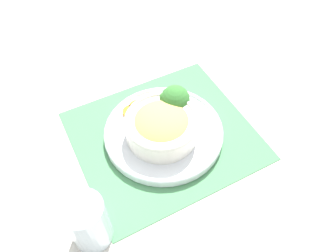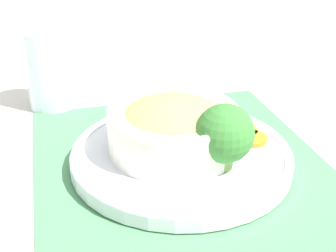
{
  "view_description": "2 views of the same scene",
  "coord_description": "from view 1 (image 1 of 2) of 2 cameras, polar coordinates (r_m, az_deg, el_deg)",
  "views": [
    {
      "loc": [
        -0.15,
        -0.43,
        0.62
      ],
      "look_at": [
        0.01,
        -0.0,
        0.04
      ],
      "focal_mm": 35.0,
      "sensor_mm": 36.0,
      "label": 1
    },
    {
      "loc": [
        0.5,
        -0.08,
        0.31
      ],
      "look_at": [
        -0.0,
        -0.02,
        0.06
      ],
      "focal_mm": 50.0,
      "sensor_mm": 36.0,
      "label": 2
    }
  ],
  "objects": [
    {
      "name": "carrot_slice_near",
      "position": [
        0.81,
        -4.05,
        4.08
      ],
      "size": [
        0.04,
        0.04,
        0.01
      ],
      "color": "orange",
      "rests_on": "plate"
    },
    {
      "name": "bowl",
      "position": [
        0.73,
        -1.11,
        0.1
      ],
      "size": [
        0.16,
        0.16,
        0.07
      ],
      "color": "silver",
      "rests_on": "plate"
    },
    {
      "name": "carrot_slice_middle",
      "position": [
        0.8,
        -5.37,
        3.38
      ],
      "size": [
        0.04,
        0.04,
        0.01
      ],
      "color": "orange",
      "rests_on": "plate"
    },
    {
      "name": "placemat",
      "position": [
        0.77,
        -0.75,
        -1.61
      ],
      "size": [
        0.45,
        0.41,
        0.0
      ],
      "color": "#4C8C59",
      "rests_on": "ground_plane"
    },
    {
      "name": "ground_plane",
      "position": [
        0.77,
        -0.75,
        -1.69
      ],
      "size": [
        4.0,
        4.0,
        0.0
      ],
      "primitive_type": "plane",
      "color": "beige"
    },
    {
      "name": "plate",
      "position": [
        0.76,
        -0.76,
        -1.01
      ],
      "size": [
        0.28,
        0.28,
        0.02
      ],
      "color": "silver",
      "rests_on": "placemat"
    },
    {
      "name": "carrot_slice_far",
      "position": [
        0.79,
        -6.48,
        2.47
      ],
      "size": [
        0.04,
        0.04,
        0.01
      ],
      "color": "orange",
      "rests_on": "plate"
    },
    {
      "name": "broccoli_floret",
      "position": [
        0.76,
        1.19,
        4.58
      ],
      "size": [
        0.07,
        0.07,
        0.08
      ],
      "color": "#759E51",
      "rests_on": "plate"
    },
    {
      "name": "water_glass",
      "position": [
        0.63,
        -13.6,
        -16.24
      ],
      "size": [
        0.07,
        0.07,
        0.12
      ],
      "color": "silver",
      "rests_on": "ground_plane"
    }
  ]
}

